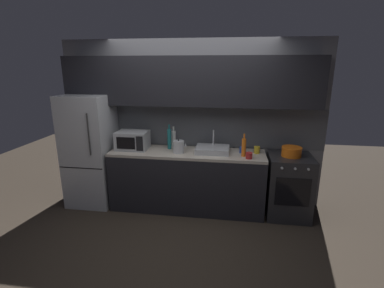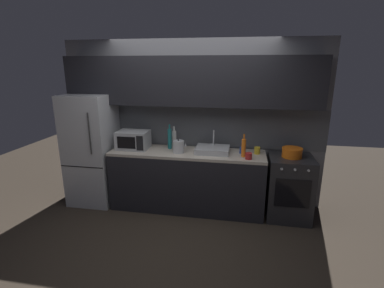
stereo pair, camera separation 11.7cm
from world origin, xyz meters
name	(u,v)px [view 1 (the left image)]	position (x,y,z in m)	size (l,w,h in m)	color
ground_plane	(176,241)	(0.00, 0.00, 0.00)	(10.00, 10.00, 0.00)	#2D261E
back_wall	(190,105)	(0.00, 1.20, 1.55)	(4.00, 0.44, 2.50)	slate
counter_run	(187,180)	(0.00, 0.90, 0.45)	(2.26, 0.60, 0.90)	black
refrigerator	(91,150)	(-1.51, 0.90, 0.85)	(0.68, 0.69, 1.71)	#B7BABF
oven_range	(288,186)	(1.47, 0.90, 0.45)	(0.60, 0.62, 0.90)	#232326
microwave	(133,140)	(-0.83, 0.92, 1.04)	(0.46, 0.35, 0.27)	#A8AAAF
sink_basin	(212,149)	(0.37, 0.93, 0.94)	(0.48, 0.38, 0.30)	#ADAFB5
kettle	(179,147)	(-0.11, 0.84, 0.99)	(0.20, 0.16, 0.20)	#B7BABF
wine_bottle_orange	(244,147)	(0.81, 0.80, 1.03)	(0.06, 0.06, 0.32)	orange
wine_bottle_white	(174,139)	(-0.24, 1.12, 1.03)	(0.07, 0.07, 0.32)	silver
wine_bottle_teal	(169,139)	(-0.29, 1.01, 1.06)	(0.06, 0.06, 0.37)	#19666B
mug_blue	(242,150)	(0.79, 0.96, 0.94)	(0.07, 0.07, 0.09)	#234299
mug_yellow	(257,150)	(1.00, 0.97, 0.95)	(0.08, 0.08, 0.10)	gold
mug_red	(249,156)	(0.88, 0.71, 0.94)	(0.09, 0.09, 0.09)	#A82323
cooking_pot	(292,152)	(1.47, 0.90, 0.97)	(0.27, 0.27, 0.13)	orange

